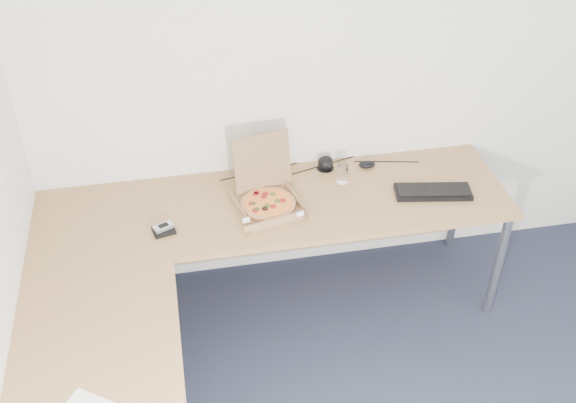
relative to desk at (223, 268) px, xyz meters
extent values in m
cube|color=#A97D4A|center=(0.32, 0.43, 0.01)|extent=(2.50, 0.70, 0.03)
cube|color=#A97D4A|center=(-0.58, -0.67, 0.01)|extent=(0.70, 1.50, 0.03)
cylinder|color=gray|center=(1.52, 0.73, -0.35)|extent=(0.05, 0.05, 0.70)
cube|color=#A1754F|center=(0.29, 0.39, 0.03)|extent=(0.32, 0.32, 0.01)
cube|color=#A1754F|center=(0.29, 0.57, 0.20)|extent=(0.32, 0.06, 0.31)
cylinder|color=tan|center=(0.29, 0.39, 0.05)|extent=(0.29, 0.29, 0.02)
cylinder|color=red|center=(0.29, 0.39, 0.06)|extent=(0.25, 0.25, 0.00)
cylinder|color=silver|center=(0.72, 0.54, 0.08)|extent=(0.06, 0.06, 0.11)
cube|color=black|center=(1.17, 0.34, 0.04)|extent=(0.42, 0.21, 0.03)
ellipsoid|color=black|center=(0.90, 0.66, 0.05)|extent=(0.11, 0.09, 0.03)
cube|color=black|center=(-0.26, 0.29, 0.04)|extent=(0.12, 0.11, 0.02)
cube|color=#B2B5BA|center=(-0.26, 0.30, 0.06)|extent=(0.11, 0.08, 0.02)
ellipsoid|color=black|center=(0.66, 0.69, 0.07)|extent=(0.10, 0.10, 0.08)
camera|label=1|loc=(-0.15, -2.44, 2.23)|focal=43.07mm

